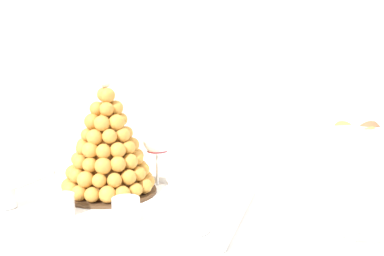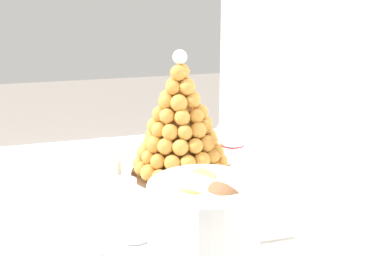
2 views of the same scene
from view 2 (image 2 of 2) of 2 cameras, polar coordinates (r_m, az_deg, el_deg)
name	(u,v)px [view 2 (image 2 of 2)]	position (r m, az deg, el deg)	size (l,w,h in m)	color
serving_tray	(164,185)	(1.16, -3.33, -6.76)	(0.63, 0.38, 0.02)	white
croquembouche	(180,127)	(1.18, -1.40, 0.10)	(0.25, 0.25, 0.31)	#4C331E
dessert_cup_left	(105,149)	(1.36, -10.39, -2.49)	(0.05, 0.05, 0.05)	silver
dessert_cup_mid_left	(111,169)	(1.20, -9.64, -4.88)	(0.05, 0.05, 0.05)	silver
dessert_cup_centre	(123,192)	(1.06, -8.21, -7.61)	(0.06, 0.06, 0.05)	silver
dessert_cup_mid_right	(134,226)	(0.92, -6.94, -11.50)	(0.06, 0.06, 0.05)	silver
macaron_goblet	(203,244)	(0.61, 1.37, -13.67)	(0.14, 0.14, 0.25)	white
wine_glass	(233,136)	(1.12, 4.86, -0.90)	(0.08, 0.08, 0.18)	silver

